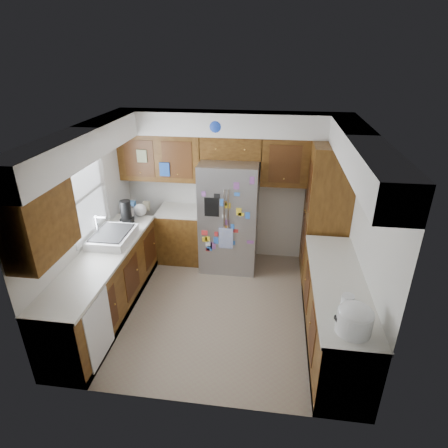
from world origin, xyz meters
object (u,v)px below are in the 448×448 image
(pantry, at_px, (326,212))
(fridge, at_px, (229,216))
(rice_cooker, at_px, (355,318))
(paper_towel, at_px, (346,307))

(pantry, distance_m, fridge, 1.51)
(rice_cooker, xyz_separation_m, paper_towel, (-0.05, 0.18, -0.02))
(pantry, height_order, rice_cooker, pantry)
(fridge, distance_m, paper_towel, 2.78)
(pantry, bearing_deg, rice_cooker, -90.01)
(fridge, height_order, paper_towel, fridge)
(pantry, xyz_separation_m, fridge, (-1.50, 0.05, -0.17))
(paper_towel, bearing_deg, rice_cooker, -75.48)
(rice_cooker, bearing_deg, pantry, 89.99)
(pantry, distance_m, rice_cooker, 2.49)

